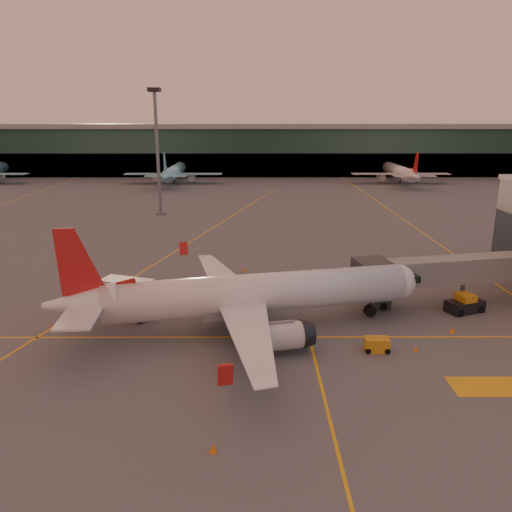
{
  "coord_description": "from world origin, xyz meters",
  "views": [
    {
      "loc": [
        -0.19,
        -38.24,
        20.12
      ],
      "look_at": [
        0.02,
        15.6,
        5.0
      ],
      "focal_mm": 35.0,
      "sensor_mm": 36.0,
      "label": 1
    }
  ],
  "objects_px": {
    "main_airplane": "(246,296)",
    "gpu_cart": "(377,345)",
    "catering_truck": "(128,296)",
    "pushback_tug": "(465,305)"
  },
  "relations": [
    {
      "from": "main_airplane",
      "to": "gpu_cart",
      "type": "xyz_separation_m",
      "value": [
        11.61,
        -4.68,
        -2.93
      ]
    },
    {
      "from": "catering_truck",
      "to": "pushback_tug",
      "type": "relative_size",
      "value": 1.31
    },
    {
      "from": "main_airplane",
      "to": "pushback_tug",
      "type": "bearing_deg",
      "value": -1.25
    },
    {
      "from": "pushback_tug",
      "to": "catering_truck",
      "type": "bearing_deg",
      "value": 161.25
    },
    {
      "from": "main_airplane",
      "to": "gpu_cart",
      "type": "distance_m",
      "value": 12.86
    },
    {
      "from": "main_airplane",
      "to": "pushback_tug",
      "type": "xyz_separation_m",
      "value": [
        23.2,
        4.59,
        -2.74
      ]
    },
    {
      "from": "catering_truck",
      "to": "pushback_tug",
      "type": "xyz_separation_m",
      "value": [
        35.37,
        1.4,
        -1.51
      ]
    },
    {
      "from": "gpu_cart",
      "to": "pushback_tug",
      "type": "relative_size",
      "value": 0.51
    },
    {
      "from": "catering_truck",
      "to": "gpu_cart",
      "type": "height_order",
      "value": "catering_truck"
    },
    {
      "from": "gpu_cart",
      "to": "pushback_tug",
      "type": "xyz_separation_m",
      "value": [
        11.59,
        9.27,
        0.19
      ]
    }
  ]
}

